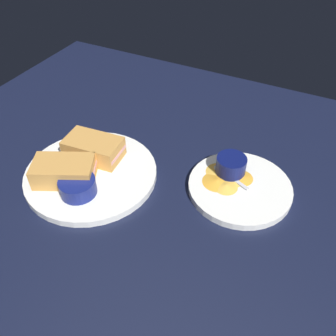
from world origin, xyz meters
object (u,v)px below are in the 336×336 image
at_px(plate_chips_companion, 240,188).
at_px(ramekin_light_gravy, 231,165).
at_px(spoon_by_dark_ramekin, 79,172).
at_px(ramekin_dark_sauce, 78,186).
at_px(sandwich_half_far, 64,171).
at_px(spoon_by_gravy_ramekin, 224,172).
at_px(plate_sandwich_main, 91,174).
at_px(sandwich_half_near, 94,147).

distance_m(plate_chips_companion, ramekin_light_gravy, 0.05).
bearing_deg(spoon_by_dark_ramekin, plate_chips_companion, 20.83).
xyz_separation_m(ramekin_dark_sauce, spoon_by_dark_ramekin, (-0.04, 0.05, -0.02)).
relative_size(sandwich_half_far, spoon_by_gravy_ramekin, 1.55).
relative_size(ramekin_dark_sauce, plate_chips_companion, 0.35).
relative_size(spoon_by_dark_ramekin, plate_chips_companion, 0.39).
bearing_deg(sandwich_half_far, plate_sandwich_main, 53.37).
height_order(plate_sandwich_main, sandwich_half_far, sandwich_half_far).
distance_m(plate_sandwich_main, sandwich_half_far, 0.07).
bearing_deg(plate_sandwich_main, sandwich_half_near, 113.37).
height_order(sandwich_half_near, ramekin_dark_sauce, sandwich_half_near).
bearing_deg(ramekin_dark_sauce, sandwich_half_near, 108.49).
relative_size(spoon_by_dark_ramekin, ramekin_light_gravy, 1.31).
bearing_deg(plate_chips_companion, ramekin_light_gravy, 140.19).
height_order(plate_sandwich_main, spoon_by_gravy_ramekin, spoon_by_gravy_ramekin).
xyz_separation_m(sandwich_half_far, spoon_by_dark_ramekin, (0.01, 0.03, -0.02)).
bearing_deg(ramekin_light_gravy, plate_sandwich_main, -153.91).
bearing_deg(sandwich_half_near, ramekin_light_gravy, 15.82).
relative_size(sandwich_half_near, spoon_by_dark_ramekin, 1.58).
xyz_separation_m(spoon_by_dark_ramekin, plate_chips_companion, (0.34, 0.13, -0.01)).
relative_size(plate_sandwich_main, plate_chips_companion, 1.32).
relative_size(plate_sandwich_main, ramekin_dark_sauce, 3.83).
xyz_separation_m(sandwich_half_near, spoon_by_dark_ramekin, (0.00, -0.07, -0.02)).
bearing_deg(plate_chips_companion, ramekin_dark_sauce, -149.70).
height_order(spoon_by_dark_ramekin, ramekin_light_gravy, ramekin_light_gravy).
height_order(spoon_by_dark_ramekin, spoon_by_gravy_ramekin, same).
distance_m(ramekin_dark_sauce, spoon_by_dark_ramekin, 0.06).
relative_size(plate_chips_companion, ramekin_light_gravy, 3.37).
distance_m(plate_sandwich_main, spoon_by_gravy_ramekin, 0.30).
relative_size(sandwich_half_far, ramekin_dark_sauce, 1.92).
bearing_deg(plate_sandwich_main, spoon_by_gravy_ramekin, 25.36).
height_order(sandwich_half_far, ramekin_dark_sauce, sandwich_half_far).
bearing_deg(plate_chips_companion, sandwich_half_far, -156.03).
bearing_deg(spoon_by_gravy_ramekin, ramekin_light_gravy, 41.67).
distance_m(sandwich_half_near, plate_chips_companion, 0.35).
distance_m(sandwich_half_far, ramekin_dark_sauce, 0.05).
xyz_separation_m(sandwich_half_near, ramekin_dark_sauce, (0.04, -0.12, -0.01)).
distance_m(ramekin_dark_sauce, spoon_by_gravy_ramekin, 0.32).
distance_m(plate_sandwich_main, sandwich_half_near, 0.07).
distance_m(ramekin_light_gravy, spoon_by_gravy_ramekin, 0.02).
bearing_deg(plate_sandwich_main, ramekin_dark_sauce, -75.63).
xyz_separation_m(sandwich_half_far, spoon_by_gravy_ramekin, (0.31, 0.18, -0.02)).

